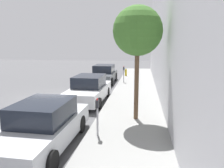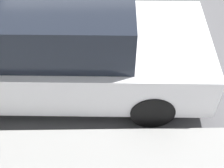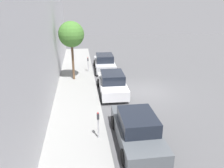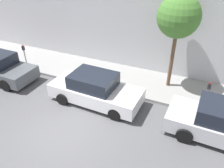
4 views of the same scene
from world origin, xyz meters
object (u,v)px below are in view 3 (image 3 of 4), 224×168
Objects in this scene: parked_sedan_nearest at (105,63)px; street_tree at (71,35)px; parked_sedan_second at (112,83)px; parked_sedan_third at (137,129)px; parking_meter_near at (88,63)px; parking_meter_far at (98,122)px.

street_tree reaches higher than parked_sedan_nearest.
parked_sedan_third is (-0.23, 6.26, -0.00)m from parked_sedan_second.
parked_sedan_second reaches higher than parking_meter_near.
parked_sedan_second is 6.26m from parked_sedan_third.
street_tree reaches higher than parked_sedan_second.
parked_sedan_second reaches higher than parking_meter_far.
street_tree is (3.05, -9.28, 3.13)m from parked_sedan_third.
parked_sedan_second is 6.02m from parking_meter_far.
parking_meter_near is (1.63, 0.82, 0.26)m from parked_sedan_nearest.
parking_meter_near is at bearing -81.11° from parked_sedan_third.
street_tree is (1.29, -8.84, 2.87)m from parking_meter_far.
street_tree is at bearing -46.95° from parked_sedan_second.
parked_sedan_nearest is at bearing -91.05° from parked_sedan_second.
parking_meter_near is at bearing 26.58° from parked_sedan_nearest.
street_tree is (2.82, -3.02, 3.13)m from parked_sedan_second.
parking_meter_near is at bearing -72.97° from parked_sedan_second.
parked_sedan_second is 5.18m from street_tree.
parked_sedan_second is at bearing -104.71° from parking_meter_far.
parked_sedan_third is 11.39m from parking_meter_near.
parked_sedan_third is (-0.12, 12.07, -0.00)m from parked_sedan_nearest.
parked_sedan_second is 1.01× the size of parked_sedan_third.
parked_sedan_third is 3.33× the size of parking_meter_far.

